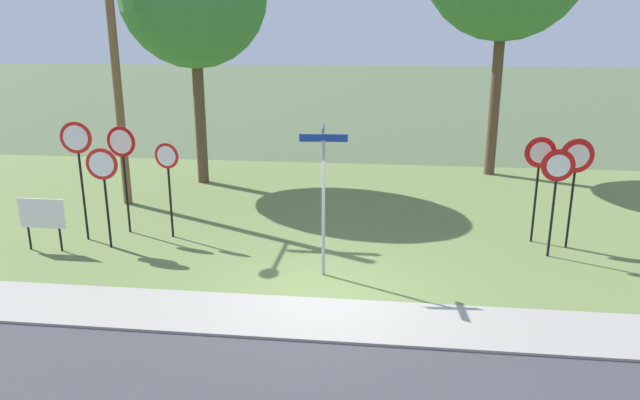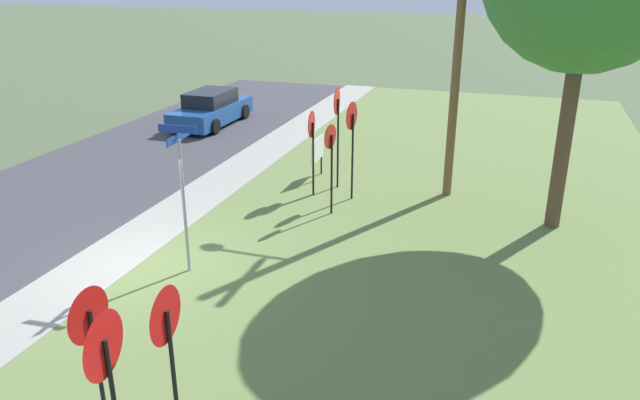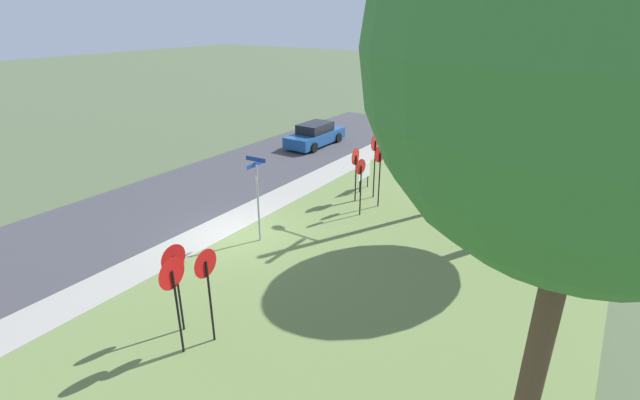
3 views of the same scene
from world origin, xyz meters
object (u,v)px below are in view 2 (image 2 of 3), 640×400
at_px(stop_sign_far_left, 352,129).
at_px(yield_sign_near_left, 167,336).
at_px(parked_hatchback_near, 211,109).
at_px(yield_sign_far_left, 106,365).
at_px(utility_pole, 453,31).
at_px(yield_sign_near_right, 91,334).
at_px(notice_board, 317,151).
at_px(street_name_post, 182,188).
at_px(stop_sign_far_center, 337,115).
at_px(stop_sign_near_left, 312,135).
at_px(stop_sign_near_right, 331,151).

height_order(stop_sign_far_left, yield_sign_near_left, stop_sign_far_left).
bearing_deg(yield_sign_near_left, parked_hatchback_near, -156.51).
height_order(yield_sign_far_left, utility_pole, utility_pole).
bearing_deg(yield_sign_far_left, yield_sign_near_right, -137.34).
xyz_separation_m(notice_board, parked_hatchback_near, (-5.17, -6.31, -0.23)).
distance_m(yield_sign_near_right, street_name_post, 5.22).
distance_m(notice_board, parked_hatchback_near, 8.16).
xyz_separation_m(stop_sign_far_left, yield_sign_near_right, (10.17, -0.47, -0.13)).
xyz_separation_m(stop_sign_far_left, yield_sign_far_left, (10.74, 0.19, -0.02)).
bearing_deg(street_name_post, yield_sign_near_left, 24.01).
relative_size(stop_sign_far_center, notice_board, 2.33).
height_order(yield_sign_near_right, notice_board, yield_sign_near_right).
relative_size(stop_sign_near_left, stop_sign_near_right, 1.01).
bearing_deg(yield_sign_near_left, stop_sign_near_left, -173.77).
height_order(stop_sign_far_center, yield_sign_near_left, stop_sign_far_center).
distance_m(stop_sign_near_right, notice_board, 3.01).
bearing_deg(stop_sign_far_left, stop_sign_far_center, -134.85).
bearing_deg(stop_sign_near_left, street_name_post, -15.84).
height_order(yield_sign_near_right, yield_sign_far_left, yield_sign_far_left).
xyz_separation_m(stop_sign_far_left, utility_pole, (-1.16, 2.33, 2.49)).
height_order(stop_sign_near_left, notice_board, stop_sign_near_left).
distance_m(stop_sign_far_center, parked_hatchback_near, 9.28).
distance_m(stop_sign_far_center, notice_board, 1.64).
bearing_deg(stop_sign_far_center, utility_pole, 92.33).
relative_size(stop_sign_near_left, street_name_post, 0.76).
relative_size(yield_sign_near_right, notice_board, 1.99).
bearing_deg(stop_sign_near_left, notice_board, -172.29).
relative_size(yield_sign_far_left, utility_pole, 0.32).
xyz_separation_m(stop_sign_near_left, yield_sign_near_right, (10.14, 0.65, 0.11)).
height_order(stop_sign_near_left, utility_pole, utility_pole).
xyz_separation_m(yield_sign_near_left, yield_sign_far_left, (0.73, -0.31, 0.03)).
bearing_deg(stop_sign_far_center, stop_sign_near_left, -34.66).
bearing_deg(stop_sign_near_left, stop_sign_far_center, 145.08).
xyz_separation_m(stop_sign_far_center, street_name_post, (6.00, -1.45, -0.27)).
xyz_separation_m(stop_sign_near_left, street_name_post, (5.18, -0.98, 0.13)).
bearing_deg(stop_sign_near_right, stop_sign_far_left, 178.82).
relative_size(yield_sign_near_right, parked_hatchback_near, 0.56).
bearing_deg(stop_sign_far_center, yield_sign_near_left, 1.22).
relative_size(yield_sign_near_left, notice_board, 2.06).
bearing_deg(stop_sign_far_left, utility_pole, 122.25).
distance_m(yield_sign_far_left, notice_board, 12.30).
height_order(yield_sign_far_left, street_name_post, street_name_post).
height_order(stop_sign_far_left, street_name_post, street_name_post).
xyz_separation_m(street_name_post, parked_hatchback_near, (-11.78, -5.65, -1.26)).
distance_m(yield_sign_near_left, yield_sign_far_left, 0.80).
height_order(notice_board, parked_hatchback_near, parked_hatchback_near).
distance_m(stop_sign_near_right, yield_sign_near_left, 8.83).
bearing_deg(stop_sign_near_left, parked_hatchback_near, -139.93).
xyz_separation_m(yield_sign_near_left, utility_pole, (-11.18, 1.84, 2.55)).
relative_size(stop_sign_near_right, yield_sign_far_left, 0.91).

